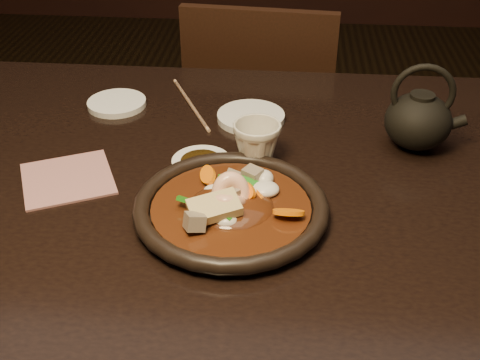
# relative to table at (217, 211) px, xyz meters

# --- Properties ---
(table) EXTENTS (1.60, 0.90, 0.75)m
(table) POSITION_rel_table_xyz_m (0.00, 0.00, 0.00)
(table) COLOR black
(table) RESTS_ON floor
(chair) EXTENTS (0.44, 0.44, 0.86)m
(chair) POSITION_rel_table_xyz_m (0.05, 0.67, -0.21)
(chair) COLOR black
(chair) RESTS_ON floor
(plate) EXTENTS (0.30, 0.30, 0.03)m
(plate) POSITION_rel_table_xyz_m (0.04, -0.12, 0.09)
(plate) COLOR black
(plate) RESTS_ON table
(stirfry) EXTENTS (0.19, 0.18, 0.07)m
(stirfry) POSITION_rel_table_xyz_m (0.04, -0.11, 0.10)
(stirfry) COLOR #3A190A
(stirfry) RESTS_ON plate
(soy_dish) EXTENTS (0.10, 0.10, 0.01)m
(soy_dish) POSITION_rel_table_xyz_m (-0.03, 0.02, 0.08)
(soy_dish) COLOR white
(soy_dish) RESTS_ON table
(saucer_left) EXTENTS (0.12, 0.12, 0.01)m
(saucer_left) POSITION_rel_table_xyz_m (-0.23, 0.24, 0.08)
(saucer_left) COLOR white
(saucer_left) RESTS_ON table
(saucer_right) EXTENTS (0.13, 0.13, 0.01)m
(saucer_right) POSITION_rel_table_xyz_m (0.05, 0.20, 0.08)
(saucer_right) COLOR white
(saucer_right) RESTS_ON table
(tea_cup) EXTENTS (0.10, 0.10, 0.08)m
(tea_cup) POSITION_rel_table_xyz_m (0.07, 0.04, 0.12)
(tea_cup) COLOR beige
(tea_cup) RESTS_ON table
(chopsticks) EXTENTS (0.11, 0.23, 0.01)m
(chopsticks) POSITION_rel_table_xyz_m (-0.08, 0.26, 0.08)
(chopsticks) COLOR tan
(chopsticks) RESTS_ON table
(napkin) EXTENTS (0.19, 0.19, 0.00)m
(napkin) POSITION_rel_table_xyz_m (-0.25, -0.04, 0.08)
(napkin) COLOR #9D6360
(napkin) RESTS_ON table
(teapot) EXTENTS (0.15, 0.12, 0.16)m
(teapot) POSITION_rel_table_xyz_m (0.35, 0.12, 0.14)
(teapot) COLOR black
(teapot) RESTS_ON table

